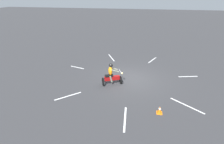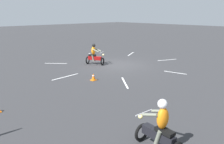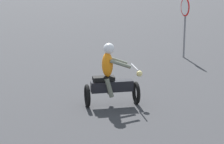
# 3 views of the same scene
# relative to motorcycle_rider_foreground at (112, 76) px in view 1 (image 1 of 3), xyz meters

# --- Properties ---
(ground_plane) EXTENTS (120.00, 120.00, 0.00)m
(ground_plane) POSITION_rel_motorcycle_rider_foreground_xyz_m (-1.21, 1.32, -0.73)
(ground_plane) COLOR #333335
(motorcycle_rider_foreground) EXTENTS (1.14, 1.53, 1.66)m
(motorcycle_rider_foreground) POSITION_rel_motorcycle_rider_foreground_xyz_m (0.00, 0.00, 0.00)
(motorcycle_rider_foreground) COLOR black
(motorcycle_rider_foreground) RESTS_ON ground
(traffic_cone_mid_center) EXTENTS (0.32, 0.32, 0.43)m
(traffic_cone_mid_center) POSITION_rel_motorcycle_rider_foreground_xyz_m (2.71, 3.25, -0.52)
(traffic_cone_mid_center) COLOR orange
(traffic_cone_mid_center) RESTS_ON ground
(lane_stripe_e) EXTENTS (2.01, 0.26, 0.01)m
(lane_stripe_e) POSITION_rel_motorcycle_rider_foreground_xyz_m (3.55, 1.44, -0.72)
(lane_stripe_e) COLOR silver
(lane_stripe_e) RESTS_ON ground
(lane_stripe_ne) EXTENTS (1.36, 1.74, 0.01)m
(lane_stripe_ne) POSITION_rel_motorcycle_rider_foreground_xyz_m (1.67, 4.89, -0.72)
(lane_stripe_ne) COLOR silver
(lane_stripe_ne) RESTS_ON ground
(lane_stripe_n) EXTENTS (0.48, 1.53, 0.01)m
(lane_stripe_n) POSITION_rel_motorcycle_rider_foreground_xyz_m (-2.46, 5.72, -0.72)
(lane_stripe_n) COLOR silver
(lane_stripe_n) RESTS_ON ground
(lane_stripe_nw) EXTENTS (1.75, 0.84, 0.01)m
(lane_stripe_nw) POSITION_rel_motorcycle_rider_foreground_xyz_m (-5.67, 2.99, -0.72)
(lane_stripe_nw) COLOR silver
(lane_stripe_nw) RESTS_ON ground
(lane_stripe_sw) EXTENTS (1.92, 1.04, 0.01)m
(lane_stripe_sw) POSITION_rel_motorcycle_rider_foreground_xyz_m (-5.56, -1.13, -0.72)
(lane_stripe_sw) COLOR silver
(lane_stripe_sw) RESTS_ON ground
(lane_stripe_s) EXTENTS (0.46, 1.37, 0.01)m
(lane_stripe_s) POSITION_rel_motorcycle_rider_foreground_xyz_m (-2.50, -3.61, -0.72)
(lane_stripe_s) COLOR silver
(lane_stripe_s) RESTS_ON ground
(lane_stripe_se) EXTENTS (1.30, 1.37, 0.01)m
(lane_stripe_se) POSITION_rel_motorcycle_rider_foreground_xyz_m (2.06, -2.45, -0.72)
(lane_stripe_se) COLOR silver
(lane_stripe_se) RESTS_ON ground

